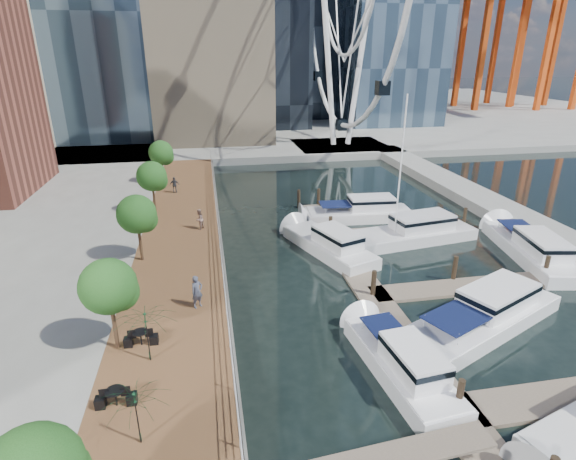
# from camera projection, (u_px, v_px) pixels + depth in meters

# --- Properties ---
(ground) EXTENTS (520.00, 520.00, 0.00)m
(ground) POSITION_uv_depth(u_px,v_px,m) (372.00, 391.00, 20.16)
(ground) COLOR black
(ground) RESTS_ON ground
(boardwalk) EXTENTS (6.00, 60.00, 1.00)m
(boardwalk) POSITION_uv_depth(u_px,v_px,m) (180.00, 257.00, 32.20)
(boardwalk) COLOR brown
(boardwalk) RESTS_ON ground
(seawall) EXTENTS (0.25, 60.00, 1.00)m
(seawall) POSITION_uv_depth(u_px,v_px,m) (222.00, 254.00, 32.70)
(seawall) COLOR #595954
(seawall) RESTS_ON ground
(land_far) EXTENTS (200.00, 114.00, 1.00)m
(land_far) POSITION_uv_depth(u_px,v_px,m) (230.00, 112.00, 113.35)
(land_far) COLOR gray
(land_far) RESTS_ON ground
(breakwater) EXTENTS (4.00, 60.00, 1.00)m
(breakwater) POSITION_uv_depth(u_px,v_px,m) (502.00, 211.00, 41.63)
(breakwater) COLOR gray
(breakwater) RESTS_ON ground
(pier) EXTENTS (14.00, 12.00, 1.00)m
(pier) POSITION_uv_depth(u_px,v_px,m) (340.00, 148.00, 69.92)
(pier) COLOR gray
(pier) RESTS_ON ground
(railing) EXTENTS (0.10, 60.00, 1.05)m
(railing) POSITION_uv_depth(u_px,v_px,m) (220.00, 242.00, 32.31)
(railing) COLOR white
(railing) RESTS_ON boardwalk
(floating_docks) EXTENTS (16.00, 34.00, 2.60)m
(floating_docks) POSITION_uv_depth(u_px,v_px,m) (432.00, 269.00, 30.45)
(floating_docks) COLOR #6D6051
(floating_docks) RESTS_ON ground
(port_cranes) EXTENTS (40.00, 52.00, 38.00)m
(port_cranes) POSITION_uv_depth(u_px,v_px,m) (501.00, 29.00, 111.74)
(port_cranes) COLOR #D84C14
(port_cranes) RESTS_ON ground
(street_trees) EXTENTS (2.60, 42.60, 4.60)m
(street_trees) POSITION_uv_depth(u_px,v_px,m) (137.00, 214.00, 29.50)
(street_trees) COLOR #3F2B1C
(street_trees) RESTS_ON ground
(cafe_tables) EXTENTS (2.50, 13.70, 0.74)m
(cafe_tables) POSITION_uv_depth(u_px,v_px,m) (118.00, 435.00, 16.09)
(cafe_tables) COLOR black
(cafe_tables) RESTS_ON ground
(yacht_foreground) EXTENTS (12.13, 7.86, 2.15)m
(yacht_foreground) POSITION_uv_depth(u_px,v_px,m) (480.00, 327.00, 24.85)
(yacht_foreground) COLOR white
(yacht_foreground) RESTS_ON ground
(pedestrian_near) EXTENTS (0.82, 0.75, 1.89)m
(pedestrian_near) POSITION_uv_depth(u_px,v_px,m) (197.00, 292.00, 24.65)
(pedestrian_near) COLOR #4A5063
(pedestrian_near) RESTS_ON boardwalk
(pedestrian_mid) EXTENTS (0.97, 1.03, 1.68)m
(pedestrian_mid) POSITION_uv_depth(u_px,v_px,m) (199.00, 219.00, 35.74)
(pedestrian_mid) COLOR #906E64
(pedestrian_mid) RESTS_ON boardwalk
(pedestrian_far) EXTENTS (0.98, 0.48, 1.63)m
(pedestrian_far) POSITION_uv_depth(u_px,v_px,m) (175.00, 185.00, 45.22)
(pedestrian_far) COLOR #30323C
(pedestrian_far) RESTS_ON boardwalk
(moored_yachts) EXTENTS (20.12, 30.35, 11.50)m
(moored_yachts) POSITION_uv_depth(u_px,v_px,m) (414.00, 254.00, 34.02)
(moored_yachts) COLOR silver
(moored_yachts) RESTS_ON ground
(cafe_seating) EXTENTS (3.71, 17.67, 2.65)m
(cafe_seating) POSITION_uv_depth(u_px,v_px,m) (124.00, 460.00, 14.03)
(cafe_seating) COLOR black
(cafe_seating) RESTS_ON ground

